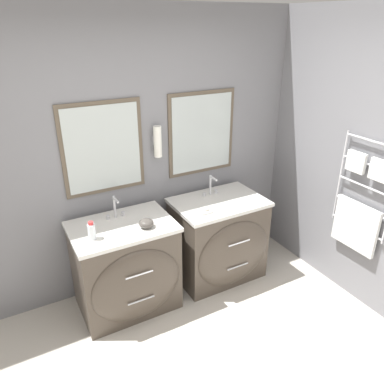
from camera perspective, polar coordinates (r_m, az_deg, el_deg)
name	(u,v)px	position (r m, az deg, el deg)	size (l,w,h in m)	color
wall_back	(125,159)	(3.47, -10.19, 5.03)	(5.13, 0.15, 2.60)	slate
wall_right	(349,160)	(3.70, 22.85, 4.49)	(0.13, 3.63, 2.60)	slate
vanity_left	(127,267)	(3.46, -9.90, -11.26)	(0.88, 0.68, 0.85)	#4C4238
vanity_right	(220,239)	(3.82, 4.24, -7.18)	(0.88, 0.68, 0.85)	#4C4238
faucet_left	(115,208)	(3.35, -11.63, -2.35)	(0.17, 0.13, 0.21)	silver
faucet_right	(211,186)	(3.72, 2.93, 0.95)	(0.17, 0.13, 0.21)	silver
toiletry_bottle	(92,231)	(3.09, -15.04, -5.79)	(0.06, 0.06, 0.16)	silver
amenity_bowl	(146,223)	(3.19, -6.98, -4.75)	(0.13, 0.13, 0.08)	#4C4742
soap_dish	(206,211)	(3.41, 2.11, -2.90)	(0.12, 0.08, 0.04)	white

